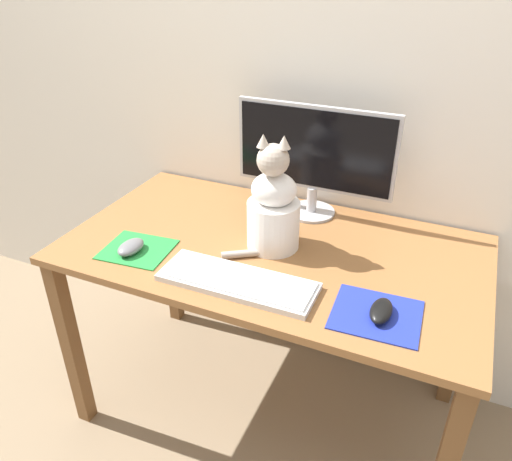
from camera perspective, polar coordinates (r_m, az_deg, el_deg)
name	(u,v)px	position (r m, az deg, el deg)	size (l,w,h in m)	color
ground_plane	(269,406)	(2.09, 1.52, -19.40)	(12.00, 12.00, 0.00)	#847056
wall_back	(320,60)	(1.77, 7.31, 18.79)	(7.00, 0.04, 2.50)	silver
desk	(272,271)	(1.66, 1.81, -4.69)	(1.33, 0.73, 0.74)	brown
monitor	(314,155)	(1.72, 6.69, 8.56)	(0.55, 0.17, 0.39)	#B2B2B7
keyboard	(238,281)	(1.43, -2.12, -5.79)	(0.46, 0.16, 0.02)	silver
mousepad_left	(137,249)	(1.63, -13.40, -2.12)	(0.23, 0.20, 0.00)	#238438
mousepad_right	(376,315)	(1.36, 13.58, -9.33)	(0.24, 0.21, 0.00)	#1E2D9E
computer_mouse_left	(131,247)	(1.61, -14.12, -1.85)	(0.06, 0.10, 0.03)	slate
computer_mouse_right	(381,311)	(1.34, 14.11, -8.89)	(0.06, 0.11, 0.03)	black
cat	(273,207)	(1.54, 1.92, 2.66)	(0.22, 0.25, 0.38)	white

